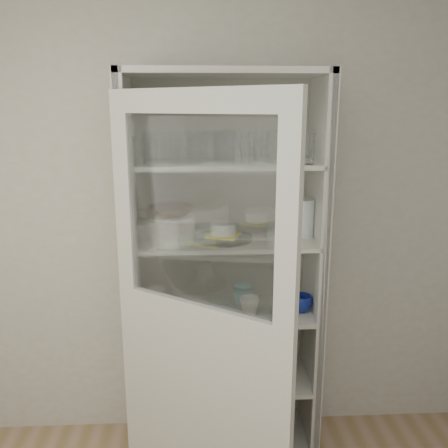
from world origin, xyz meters
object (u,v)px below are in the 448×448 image
(glass_platter, at_px, (223,238))
(white_ramekin, at_px, (223,228))
(goblet_0, at_px, (147,145))
(goblet_1, at_px, (218,143))
(cream_bowl, at_px, (172,223))
(yellow_trivet, at_px, (223,235))
(goblet_2, at_px, (230,142))
(tin_box, at_px, (253,369))
(mug_blue, at_px, (301,303))
(mug_white, at_px, (249,306))
(teal_jar, at_px, (243,295))
(plate_stack_back, at_px, (147,227))
(terracotta_bowl, at_px, (171,211))
(grey_bowl_stack, at_px, (302,218))
(white_canister, at_px, (156,298))
(cream_dish, at_px, (186,372))
(mug_teal, at_px, (241,298))
(pantry_cabinet, at_px, (223,291))
(plate_stack_front, at_px, (172,236))
(cupboard_door, at_px, (200,352))
(goblet_3, at_px, (295,141))
(measuring_cups, at_px, (169,310))

(glass_platter, distance_m, white_ramekin, 0.05)
(goblet_0, height_order, goblet_1, goblet_1)
(cream_bowl, height_order, yellow_trivet, cream_bowl)
(goblet_2, relative_size, tin_box, 0.93)
(mug_blue, height_order, mug_white, mug_white)
(teal_jar, distance_m, tin_box, 0.44)
(plate_stack_back, height_order, terracotta_bowl, terracotta_bowl)
(goblet_1, distance_m, white_ramekin, 0.44)
(grey_bowl_stack, xyz_separation_m, teal_jar, (-0.30, 0.03, -0.44))
(white_canister, xyz_separation_m, cream_dish, (0.15, -0.05, -0.42))
(terracotta_bowl, height_order, mug_teal, terracotta_bowl)
(goblet_2, height_order, cream_bowl, goblet_2)
(teal_jar, distance_m, cream_dish, 0.54)
(yellow_trivet, distance_m, mug_white, 0.40)
(pantry_cabinet, bearing_deg, terracotta_bowl, -151.14)
(plate_stack_front, bearing_deg, pantry_cabinet, 28.86)
(goblet_0, distance_m, white_ramekin, 0.58)
(terracotta_bowl, bearing_deg, glass_platter, 12.03)
(plate_stack_front, relative_size, teal_jar, 1.90)
(terracotta_bowl, distance_m, glass_platter, 0.31)
(mug_teal, bearing_deg, mug_white, -62.75)
(plate_stack_back, distance_m, grey_bowl_stack, 0.83)
(goblet_1, relative_size, mug_white, 1.57)
(goblet_0, relative_size, plate_stack_back, 0.80)
(cupboard_door, distance_m, teal_jar, 0.58)
(goblet_0, distance_m, yellow_trivet, 0.61)
(white_ramekin, relative_size, white_canister, 1.16)
(glass_platter, height_order, tin_box, glass_platter)
(yellow_trivet, height_order, tin_box, yellow_trivet)
(goblet_0, relative_size, mug_blue, 1.33)
(teal_jar, height_order, cream_dish, teal_jar)
(cream_bowl, relative_size, tin_box, 1.23)
(goblet_1, xyz_separation_m, goblet_2, (0.06, -0.01, 0.00))
(goblet_0, height_order, goblet_3, goblet_3)
(terracotta_bowl, distance_m, white_canister, 0.53)
(cupboard_door, bearing_deg, cream_dish, 135.35)
(pantry_cabinet, distance_m, mug_blue, 0.43)
(goblet_1, xyz_separation_m, plate_stack_front, (-0.24, -0.18, -0.45))
(cream_bowl, height_order, mug_teal, cream_bowl)
(measuring_cups, bearing_deg, mug_white, -5.03)
(goblet_2, distance_m, glass_platter, 0.49)
(mug_teal, height_order, measuring_cups, mug_teal)
(pantry_cabinet, distance_m, terracotta_bowl, 0.57)
(white_ramekin, bearing_deg, teal_jar, 32.95)
(grey_bowl_stack, relative_size, teal_jar, 1.73)
(mug_blue, height_order, cream_dish, mug_blue)
(white_canister, bearing_deg, terracotta_bowl, -45.75)
(goblet_1, height_order, teal_jar, goblet_1)
(goblet_3, xyz_separation_m, terracotta_bowl, (-0.64, -0.15, -0.33))
(goblet_1, distance_m, goblet_3, 0.40)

